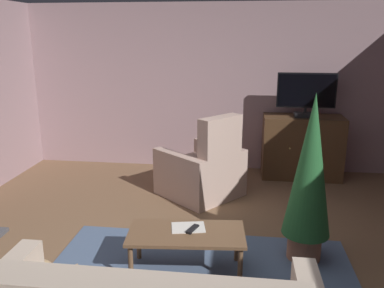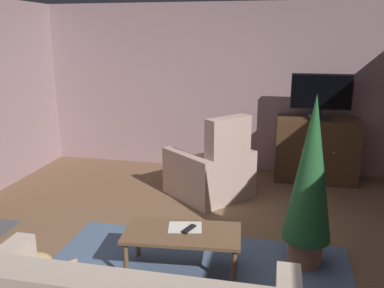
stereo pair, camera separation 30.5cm
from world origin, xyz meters
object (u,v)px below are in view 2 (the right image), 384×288
Objects in this scene: television at (321,95)px; tv_remote at (189,229)px; potted_plant_small_fern_corner at (310,177)px; coffee_table at (182,236)px; folded_newspaper at (185,227)px; cat at (27,264)px; tv_cabinet at (316,151)px; armchair_facing_sofa at (212,172)px.

television is 4.89× the size of tv_remote.
coffee_table is at bearing -161.07° from potted_plant_small_fern_corner.
cat is at bearing -173.61° from folded_newspaper.
tv_cabinet is 1.68m from armchair_facing_sofa.
tv_remote is (-1.31, -2.67, -0.86)m from television.
television is at bearing -90.00° from tv_cabinet.
potted_plant_small_fern_corner reaches higher than tv_cabinet.
coffee_table is 0.85× the size of armchair_facing_sofa.
folded_newspaper is 0.19× the size of potted_plant_small_fern_corner.
tv_remote reaches higher than cat.
tv_remote is 1.79m from armchair_facing_sofa.
cat is (-1.35, -0.43, -0.29)m from folded_newspaper.
tv_remote is at bearing -115.70° from tv_cabinet.
potted_plant_small_fern_corner reaches higher than television.
potted_plant_small_fern_corner reaches higher than coffee_table.
tv_cabinet is at bearing 83.51° from potted_plant_small_fern_corner.
coffee_table reaches higher than cat.
armchair_facing_sofa reaches higher than coffee_table.
television is at bearing 51.40° from folded_newspaper.
tv_cabinet is at bearing 48.99° from cat.
folded_newspaper is (-1.35, -2.62, -0.87)m from television.
cat is (-2.43, -0.72, -0.76)m from potted_plant_small_fern_corner.
potted_plant_small_fern_corner is (1.08, 0.29, 0.46)m from folded_newspaper.
folded_newspaper is 1.75m from armchair_facing_sofa.
coffee_table is 1.41m from cat.
tv_remote is at bearing -54.59° from folded_newspaper.
folded_newspaper is at bearing 85.78° from coffee_table.
cat is at bearing -120.99° from armchair_facing_sofa.
tv_cabinet is 1.08× the size of coffee_table.
folded_newspaper is at bearing 17.70° from cat.
television is at bearing 174.71° from tv_remote.
television is at bearing 63.33° from coffee_table.
tv_remote is at bearing -116.15° from television.
coffee_table is 0.09m from tv_remote.
tv_cabinet is at bearing 51.87° from folded_newspaper.
tv_remote is 0.11× the size of potted_plant_small_fern_corner.
television is 3.16m from coffee_table.
cat is (-1.34, -0.35, -0.25)m from coffee_table.
armchair_facing_sofa is at bearing -147.83° from television.
tv_cabinet reaches higher than coffee_table.
potted_plant_small_fern_corner is at bearing 18.93° from coffee_table.
folded_newspaper is 0.24× the size of armchair_facing_sofa.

